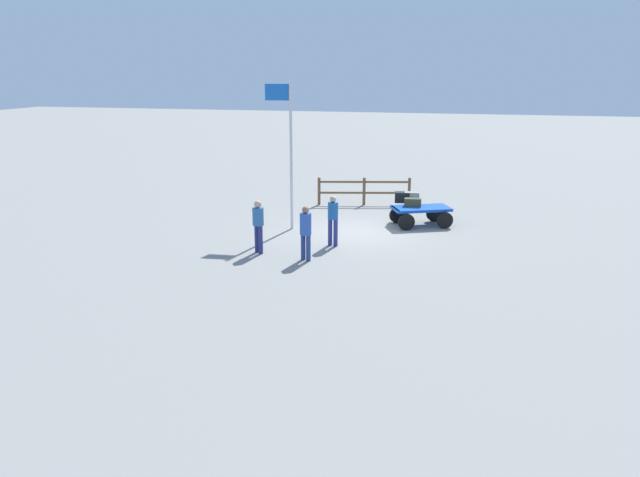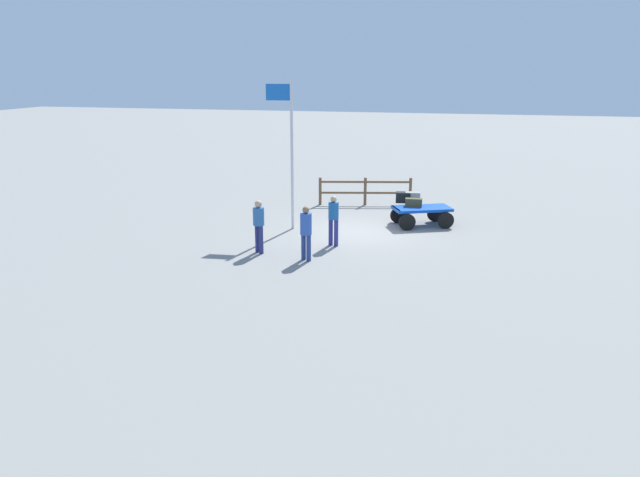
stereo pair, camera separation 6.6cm
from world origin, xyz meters
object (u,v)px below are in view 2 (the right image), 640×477
object	(u,v)px
luggage_cart	(421,213)
worker_lead	(259,222)
worker_trailing	(306,229)
worker_supervisor	(333,217)
suitcase_navy	(414,202)
flagpole	(289,143)
suitcase_grey	(413,197)
suitcase_tan	(403,197)

from	to	relation	value
luggage_cart	worker_lead	distance (m)	6.58
worker_trailing	worker_supervisor	xyz separation A→B (m)	(-0.44, -1.73, -0.01)
suitcase_navy	flagpole	size ratio (longest dim) A/B	0.12
suitcase_grey	suitcase_navy	bearing A→B (deg)	99.08
luggage_cart	worker_lead	xyz separation A→B (m)	(4.57, 4.70, 0.49)
suitcase_grey	worker_supervisor	distance (m)	4.57
luggage_cart	suitcase_grey	xyz separation A→B (m)	(0.40, -0.71, 0.40)
worker_lead	suitcase_tan	bearing A→B (deg)	-125.37
worker_lead	suitcase_navy	bearing A→B (deg)	-131.89
worker_supervisor	luggage_cart	bearing A→B (deg)	-126.98
worker_supervisor	worker_lead	bearing A→B (deg)	33.46
luggage_cart	flagpole	bearing A→B (deg)	18.83
suitcase_grey	luggage_cart	bearing A→B (deg)	119.31
suitcase_tan	worker_trailing	bearing A→B (deg)	69.12
suitcase_grey	worker_lead	xyz separation A→B (m)	(4.17, 5.42, 0.09)
suitcase_navy	worker_supervisor	bearing A→B (deg)	56.92
worker_supervisor	flagpole	size ratio (longest dim) A/B	0.32
suitcase_grey	worker_trailing	xyz separation A→B (m)	(2.55, 5.79, 0.07)
worker_supervisor	suitcase_navy	bearing A→B (deg)	-123.08
luggage_cart	suitcase_navy	size ratio (longest dim) A/B	3.76
suitcase_tan	worker_supervisor	size ratio (longest dim) A/B	0.35
suitcase_tan	luggage_cart	bearing A→B (deg)	138.74
suitcase_tan	worker_trailing	distance (m)	6.15
suitcase_navy	worker_lead	bearing A→B (deg)	48.11
worker_trailing	worker_supervisor	size ratio (longest dim) A/B	1.01
suitcase_grey	suitcase_tan	distance (m)	0.36
worker_trailing	suitcase_grey	bearing A→B (deg)	-113.80
luggage_cart	suitcase_tan	distance (m)	1.09
worker_lead	worker_trailing	distance (m)	1.66
luggage_cart	worker_supervisor	world-z (taller)	worker_supervisor
luggage_cart	suitcase_navy	distance (m)	0.46
worker_supervisor	suitcase_grey	bearing A→B (deg)	-117.55
luggage_cart	worker_lead	size ratio (longest dim) A/B	1.40
worker_lead	flagpole	distance (m)	3.77
luggage_cart	flagpole	distance (m)	5.43
worker_lead	worker_supervisor	world-z (taller)	worker_lead
luggage_cart	worker_trailing	distance (m)	5.89
luggage_cart	worker_supervisor	size ratio (longest dim) A/B	1.42
flagpole	luggage_cart	bearing A→B (deg)	-161.17
suitcase_navy	worker_lead	size ratio (longest dim) A/B	0.37
worker_lead	worker_supervisor	bearing A→B (deg)	-146.54
suitcase_grey	worker_lead	world-z (taller)	worker_lead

